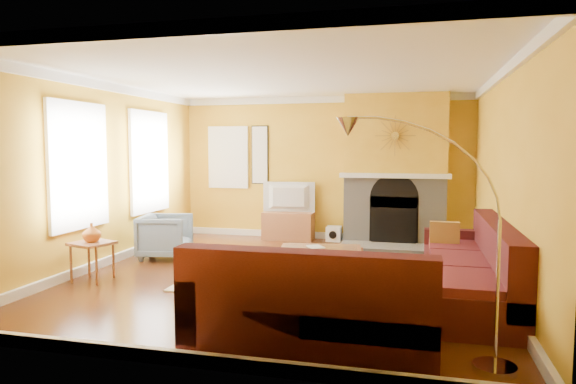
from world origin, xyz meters
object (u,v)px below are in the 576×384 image
(coffee_table, at_px, (320,267))
(arc_lamp, at_px, (426,244))
(armchair, at_px, (165,236))
(side_table, at_px, (93,261))
(sectional_sofa, at_px, (370,263))
(media_console, at_px, (288,226))

(coffee_table, height_order, arc_lamp, arc_lamp)
(armchair, bearing_deg, side_table, 158.24)
(arc_lamp, bearing_deg, armchair, 141.09)
(coffee_table, bearing_deg, arc_lamp, -60.74)
(armchair, height_order, arc_lamp, arc_lamp)
(side_table, bearing_deg, sectional_sofa, -1.39)
(armchair, xyz_separation_m, side_table, (-0.27, -1.50, -0.09))
(media_console, height_order, side_table, media_console)
(coffee_table, distance_m, media_console, 3.15)
(sectional_sofa, bearing_deg, armchair, 154.60)
(side_table, bearing_deg, coffee_table, 11.78)
(media_console, distance_m, arc_lamp, 5.79)
(coffee_table, xyz_separation_m, media_console, (-1.15, 2.94, 0.05))
(sectional_sofa, height_order, armchair, sectional_sofa)
(sectional_sofa, height_order, coffee_table, sectional_sofa)
(coffee_table, relative_size, side_table, 2.08)
(sectional_sofa, height_order, side_table, sectional_sofa)
(side_table, xyz_separation_m, arc_lamp, (4.19, -1.66, 0.73))
(side_table, relative_size, arc_lamp, 0.26)
(armchair, bearing_deg, coffee_table, -120.35)
(side_table, bearing_deg, armchair, 79.91)
(coffee_table, relative_size, arc_lamp, 0.54)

